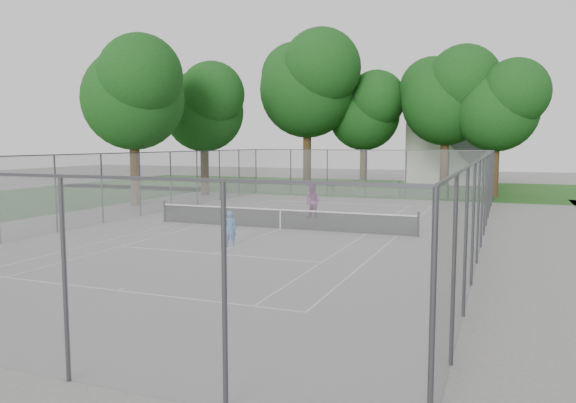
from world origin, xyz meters
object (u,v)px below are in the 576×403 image
(house, at_px, (452,144))
(girl_player, at_px, (230,228))
(tennis_net, at_px, (280,218))
(woman_player, at_px, (313,201))

(house, relative_size, girl_player, 6.94)
(tennis_net, distance_m, woman_player, 3.96)
(house, distance_m, girl_player, 36.66)
(tennis_net, height_order, girl_player, girl_player)
(girl_player, xyz_separation_m, woman_player, (0.44, 8.76, 0.23))
(tennis_net, xyz_separation_m, house, (4.94, 31.32, 3.42))
(tennis_net, relative_size, girl_player, 9.14)
(tennis_net, relative_size, house, 1.32)
(house, bearing_deg, woman_player, -99.67)
(house, bearing_deg, tennis_net, -98.97)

